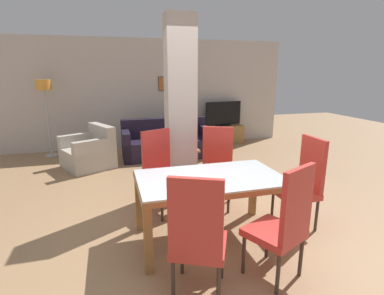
# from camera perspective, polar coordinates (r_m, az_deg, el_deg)

# --- Properties ---
(ground_plane) EXTENTS (18.00, 18.00, 0.00)m
(ground_plane) POSITION_cam_1_polar(r_m,az_deg,el_deg) (3.69, 3.32, -16.83)
(ground_plane) COLOR #A27B54
(back_wall) EXTENTS (7.20, 0.09, 2.70)m
(back_wall) POSITION_cam_1_polar(r_m,az_deg,el_deg) (7.85, -8.01, 10.11)
(back_wall) COLOR beige
(back_wall) RESTS_ON ground_plane
(divider_pillar) EXTENTS (0.43, 0.34, 2.70)m
(divider_pillar) POSITION_cam_1_polar(r_m,az_deg,el_deg) (4.52, -2.20, 7.22)
(divider_pillar) COLOR beige
(divider_pillar) RESTS_ON ground_plane
(dining_table) EXTENTS (1.63, 0.96, 0.77)m
(dining_table) POSITION_cam_1_polar(r_m,az_deg,el_deg) (3.42, 3.47, -8.01)
(dining_table) COLOR olive
(dining_table) RESTS_ON ground_plane
(dining_chair_head_right) EXTENTS (0.46, 0.46, 1.14)m
(dining_chair_head_right) POSITION_cam_1_polar(r_m,az_deg,el_deg) (3.96, 20.39, -5.96)
(dining_chair_head_right) COLOR red
(dining_chair_head_right) RESTS_ON ground_plane
(dining_chair_far_left) EXTENTS (0.61, 0.61, 1.14)m
(dining_chair_far_left) POSITION_cam_1_polar(r_m,az_deg,el_deg) (4.14, -5.93, -4.24)
(dining_chair_far_left) COLOR red
(dining_chair_far_left) RESTS_ON ground_plane
(dining_chair_near_left) EXTENTS (0.61, 0.61, 1.14)m
(dining_chair_near_left) POSITION_cam_1_polar(r_m,az_deg,el_deg) (2.57, 1.05, -16.40)
(dining_chair_near_left) COLOR red
(dining_chair_near_left) RESTS_ON ground_plane
(dining_chair_far_right) EXTENTS (0.61, 0.61, 1.14)m
(dining_chair_far_right) POSITION_cam_1_polar(r_m,az_deg,el_deg) (4.33, 4.75, -3.37)
(dining_chair_far_right) COLOR red
(dining_chair_far_right) RESTS_ON ground_plane
(dining_chair_near_right) EXTENTS (0.61, 0.61, 1.14)m
(dining_chair_near_right) POSITION_cam_1_polar(r_m,az_deg,el_deg) (2.89, 17.10, -13.39)
(dining_chair_near_right) COLOR red
(dining_chair_near_right) RESTS_ON ground_plane
(sofa) EXTENTS (1.99, 0.85, 0.84)m
(sofa) POSITION_cam_1_polar(r_m,az_deg,el_deg) (6.90, -4.87, 0.72)
(sofa) COLOR black
(sofa) RESTS_ON ground_plane
(armchair) EXTENTS (1.16, 1.18, 0.84)m
(armchair) POSITION_cam_1_polar(r_m,az_deg,el_deg) (6.43, -18.91, -1.02)
(armchair) COLOR #BDB6A7
(armchair) RESTS_ON ground_plane
(coffee_table) EXTENTS (0.64, 0.53, 0.44)m
(coffee_table) POSITION_cam_1_polar(r_m,az_deg,el_deg) (5.93, -2.11, -2.15)
(coffee_table) COLOR #9A6C41
(coffee_table) RESTS_ON ground_plane
(bottle) EXTENTS (0.06, 0.06, 0.27)m
(bottle) POSITION_cam_1_polar(r_m,az_deg,el_deg) (5.79, -2.45, 0.71)
(bottle) COLOR #194C23
(bottle) RESTS_ON coffee_table
(tv_stand) EXTENTS (1.11, 0.40, 0.48)m
(tv_stand) POSITION_cam_1_polar(r_m,az_deg,el_deg) (8.21, 5.87, 2.53)
(tv_stand) COLOR #A1753D
(tv_stand) RESTS_ON ground_plane
(tv_screen) EXTENTS (1.03, 0.25, 0.64)m
(tv_screen) POSITION_cam_1_polar(r_m,az_deg,el_deg) (8.12, 5.97, 6.37)
(tv_screen) COLOR black
(tv_screen) RESTS_ON tv_stand
(floor_lamp) EXTENTS (0.32, 0.32, 1.73)m
(floor_lamp) POSITION_cam_1_polar(r_m,az_deg,el_deg) (7.47, -26.28, 9.41)
(floor_lamp) COLOR #B7B7BC
(floor_lamp) RESTS_ON ground_plane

